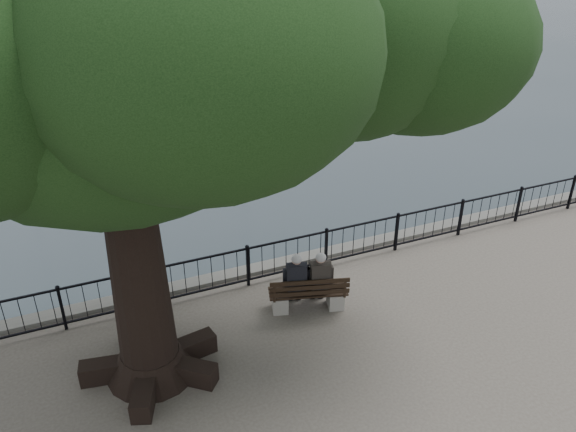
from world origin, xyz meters
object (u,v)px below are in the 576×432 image
bench (308,297)px  lion_monument (105,1)px  person_left (296,282)px  person_right (319,281)px  tree (165,28)px

bench → lion_monument: 48.86m
person_left → person_right: same height
bench → tree: bearing=-169.9°
lion_monument → person_left: bearing=-92.8°
person_right → person_left: bearing=163.2°
lion_monument → bench: bearing=-92.5°
bench → person_left: size_ratio=1.25×
tree → lion_monument: bearing=84.5°
bench → person_left: person_left is taller
person_left → lion_monument: lion_monument is taller
tree → person_right: bearing=9.6°
person_right → lion_monument: size_ratio=0.16×
lion_monument → person_right: bearing=-92.2°
person_left → lion_monument: bearing=87.2°
person_right → tree: 6.19m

